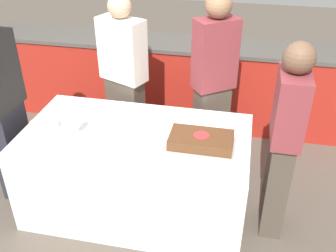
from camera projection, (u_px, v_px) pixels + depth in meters
ground_plane at (139, 205)px, 3.37m from camera, size 14.00×14.00×0.00m
back_counter at (174, 81)px, 4.42m from camera, size 4.40×0.58×0.92m
dining_table at (137, 171)px, 3.18m from camera, size 1.74×0.95×0.73m
cake at (201, 140)px, 2.84m from camera, size 0.50×0.30×0.09m
plate_stack at (44, 126)px, 3.04m from camera, size 0.22×0.22×0.05m
wine_glass at (75, 121)px, 2.92m from camera, size 0.07×0.07×0.17m
side_plate_near_cake at (201, 124)px, 3.10m from camera, size 0.19×0.19×0.00m
person_cutting_cake at (213, 84)px, 3.40m from camera, size 0.40×0.37×1.66m
person_seated_left at (2, 103)px, 3.11m from camera, size 0.23×0.40×1.65m
person_seated_right at (284, 142)px, 2.76m from camera, size 0.21×0.36×1.53m
person_standing_back at (124, 81)px, 3.57m from camera, size 0.46×0.35×1.59m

